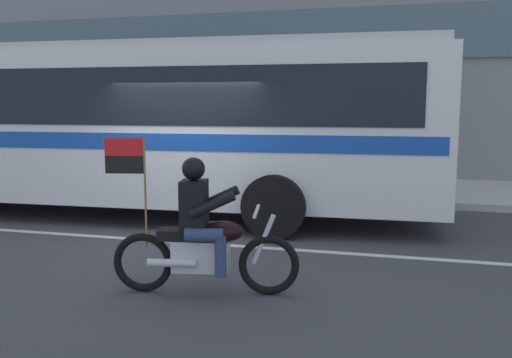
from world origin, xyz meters
TOP-DOWN VIEW (x-y plane):
  - ground_plane at (0.00, 0.00)m, footprint 60.00×60.00m
  - sidewalk_curb at (0.00, 5.10)m, footprint 28.00×3.80m
  - lane_center_stripe at (0.00, -0.60)m, footprint 26.60×0.14m
  - transit_bus at (-1.82, 1.19)m, footprint 12.12×3.00m
  - motorcycle_with_rider at (1.28, -2.68)m, footprint 2.17×0.74m
  - fire_hydrant at (-3.79, 4.01)m, footprint 0.22×0.30m

SIDE VIEW (x-z plane):
  - ground_plane at x=0.00m, z-range 0.00..0.00m
  - lane_center_stripe at x=0.00m, z-range 0.00..0.01m
  - sidewalk_curb at x=0.00m, z-range 0.00..0.15m
  - fire_hydrant at x=-3.79m, z-range 0.14..0.89m
  - motorcycle_with_rider at x=1.28m, z-range -0.22..1.55m
  - transit_bus at x=-1.82m, z-range 0.27..3.49m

